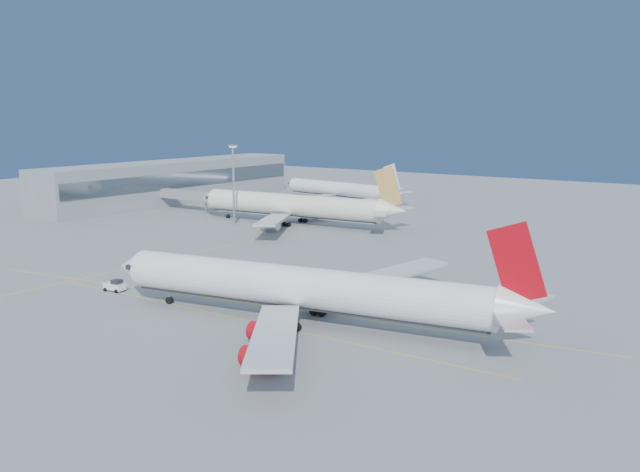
% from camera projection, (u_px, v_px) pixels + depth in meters
% --- Properties ---
extents(ground, '(500.00, 500.00, 0.00)m').
position_uv_depth(ground, '(274.00, 297.00, 127.03)').
color(ground, slate).
rests_on(ground, ground).
extents(terminal, '(18.40, 110.00, 15.00)m').
position_uv_depth(terminal, '(173.00, 182.00, 259.25)').
color(terminal, gray).
rests_on(terminal, ground).
extents(jet_bridge, '(23.60, 3.60, 6.90)m').
position_uv_depth(jet_bridge, '(190.00, 195.00, 236.83)').
color(jet_bridge, gray).
rests_on(jet_bridge, ground).
extents(taxiway_lines, '(118.86, 140.00, 0.02)m').
position_uv_depth(taxiway_lines, '(236.00, 279.00, 140.46)').
color(taxiway_lines, gold).
rests_on(taxiway_lines, ground).
extents(airliner_virgin, '(73.87, 65.69, 18.27)m').
position_uv_depth(airliner_virgin, '(309.00, 289.00, 109.99)').
color(airliner_virgin, white).
rests_on(airliner_virgin, ground).
extents(airliner_etihad, '(70.41, 64.87, 18.37)m').
position_uv_depth(airliner_etihad, '(296.00, 206.00, 207.50)').
color(airliner_etihad, beige).
rests_on(airliner_etihad, ground).
extents(airliner_third, '(56.85, 51.90, 15.28)m').
position_uv_depth(airliner_third, '(340.00, 189.00, 259.98)').
color(airliner_third, white).
rests_on(airliner_third, ground).
extents(pushback_tug, '(4.13, 2.78, 2.21)m').
position_uv_depth(pushback_tug, '(115.00, 286.00, 130.75)').
color(pushback_tug, white).
rests_on(pushback_tug, ground).
extents(light_mast, '(2.01, 2.01, 23.20)m').
position_uv_depth(light_mast, '(233.00, 178.00, 206.17)').
color(light_mast, gray).
rests_on(light_mast, ground).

